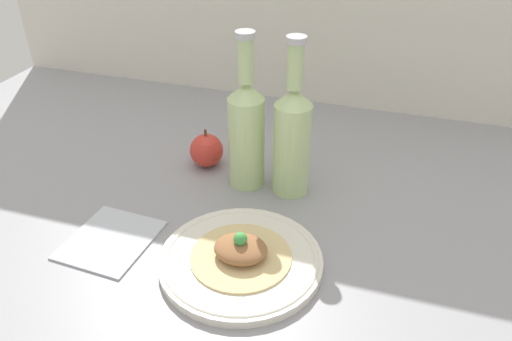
# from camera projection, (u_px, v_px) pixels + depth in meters

# --- Properties ---
(ground_plane) EXTENTS (1.80, 1.10, 0.04)m
(ground_plane) POSITION_uv_depth(u_px,v_px,m) (246.00, 216.00, 0.97)
(ground_plane) COLOR gray
(plate) EXTENTS (0.27, 0.27, 0.02)m
(plate) POSITION_uv_depth(u_px,v_px,m) (241.00, 260.00, 0.83)
(plate) COLOR silver
(plate) RESTS_ON ground_plane
(plated_food) EXTENTS (0.17, 0.17, 0.05)m
(plated_food) POSITION_uv_depth(u_px,v_px,m) (241.00, 251.00, 0.82)
(plated_food) COLOR #D6BC7F
(plated_food) RESTS_ON plate
(cider_bottle_left) EXTENTS (0.07, 0.07, 0.32)m
(cider_bottle_left) POSITION_uv_depth(u_px,v_px,m) (246.00, 130.00, 0.97)
(cider_bottle_left) COLOR #B7D18E
(cider_bottle_left) RESTS_ON ground_plane
(cider_bottle_right) EXTENTS (0.07, 0.07, 0.32)m
(cider_bottle_right) POSITION_uv_depth(u_px,v_px,m) (292.00, 137.00, 0.95)
(cider_bottle_right) COLOR #B7D18E
(cider_bottle_right) RESTS_ON ground_plane
(apple) EXTENTS (0.07, 0.07, 0.09)m
(apple) POSITION_uv_depth(u_px,v_px,m) (207.00, 150.00, 1.08)
(apple) COLOR red
(apple) RESTS_ON ground_plane
(napkin) EXTENTS (0.15, 0.17, 0.01)m
(napkin) POSITION_uv_depth(u_px,v_px,m) (111.00, 239.00, 0.88)
(napkin) COLOR #B7BCC6
(napkin) RESTS_ON ground_plane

